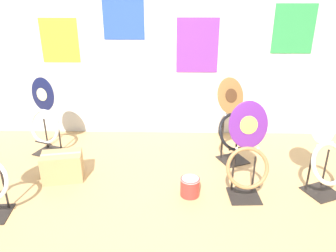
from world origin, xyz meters
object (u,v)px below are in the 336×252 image
(toilet_seat_display_woodgrain, at_px, (234,123))
(toilet_seat_display_white_plain, at_px, (327,156))
(toilet_seat_display_purple_note, at_px, (247,154))
(paint_can, at_px, (190,186))
(toilet_seat_display_navy_moon, at_px, (44,118))
(storage_box, at_px, (63,166))

(toilet_seat_display_woodgrain, distance_m, toilet_seat_display_white_plain, 0.97)
(toilet_seat_display_white_plain, bearing_deg, toilet_seat_display_purple_note, -174.48)
(toilet_seat_display_woodgrain, height_order, paint_can, toilet_seat_display_woodgrain)
(toilet_seat_display_navy_moon, relative_size, paint_can, 4.91)
(toilet_seat_display_white_plain, height_order, storage_box, toilet_seat_display_white_plain)
(toilet_seat_display_white_plain, relative_size, storage_box, 1.97)
(toilet_seat_display_white_plain, relative_size, toilet_seat_display_purple_note, 0.95)
(toilet_seat_display_purple_note, relative_size, toilet_seat_display_navy_moon, 1.00)
(toilet_seat_display_woodgrain, relative_size, toilet_seat_display_navy_moon, 1.02)
(toilet_seat_display_navy_moon, xyz_separation_m, paint_can, (1.62, -0.83, -0.33))
(paint_can, bearing_deg, toilet_seat_display_navy_moon, 152.77)
(toilet_seat_display_purple_note, bearing_deg, toilet_seat_display_navy_moon, 158.81)
(toilet_seat_display_navy_moon, height_order, storage_box, toilet_seat_display_navy_moon)
(toilet_seat_display_navy_moon, bearing_deg, storage_box, -58.34)
(toilet_seat_display_navy_moon, relative_size, storage_box, 2.08)
(toilet_seat_display_white_plain, bearing_deg, storage_box, 176.02)
(toilet_seat_display_purple_note, bearing_deg, toilet_seat_display_woodgrain, 90.38)
(toilet_seat_display_purple_note, bearing_deg, storage_box, 172.11)
(toilet_seat_display_white_plain, height_order, paint_can, toilet_seat_display_white_plain)
(toilet_seat_display_woodgrain, xyz_separation_m, toilet_seat_display_white_plain, (0.74, -0.62, -0.05))
(paint_can, relative_size, storage_box, 0.42)
(toilet_seat_display_woodgrain, bearing_deg, toilet_seat_display_white_plain, -40.30)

